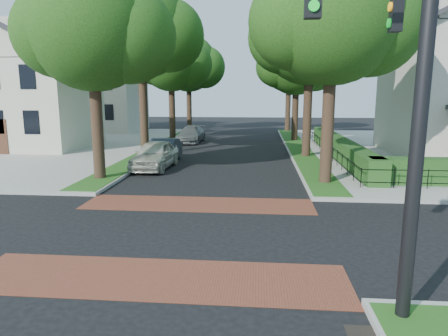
{
  "coord_description": "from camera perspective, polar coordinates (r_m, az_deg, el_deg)",
  "views": [
    {
      "loc": [
        2.32,
        -11.8,
        4.32
      ],
      "look_at": [
        1.08,
        2.51,
        1.6
      ],
      "focal_mm": 32.0,
      "sensor_mm": 36.0,
      "label": 1
    }
  ],
  "objects": [
    {
      "name": "crosswalk_far",
      "position": [
        15.78,
        -3.7,
        -5.17
      ],
      "size": [
        9.0,
        2.2,
        0.01
      ],
      "primitive_type": "cube",
      "color": "brown",
      "rests_on": "ground"
    },
    {
      "name": "grass_strip_nw",
      "position": [
        32.12,
        -9.0,
        3.15
      ],
      "size": [
        1.6,
        29.8,
        0.02
      ],
      "primitive_type": "cube",
      "color": "#184B15",
      "rests_on": "sidewalk_nw"
    },
    {
      "name": "parked_car_rear",
      "position": [
        35.34,
        -4.72,
        4.8
      ],
      "size": [
        2.18,
        4.88,
        1.39
      ],
      "primitive_type": "imported",
      "rotation": [
        0.0,
        0.0,
        -0.05
      ],
      "color": "slate",
      "rests_on": "ground"
    },
    {
      "name": "house_left_near",
      "position": [
        34.72,
        -26.41,
        10.82
      ],
      "size": [
        10.0,
        9.0,
        10.14
      ],
      "color": "beige",
      "rests_on": "sidewalk_nw"
    },
    {
      "name": "grass_strip_ne",
      "position": [
        31.33,
        10.57,
        2.91
      ],
      "size": [
        1.6,
        29.8,
        0.02
      ],
      "primitive_type": "cube",
      "color": "#184B15",
      "rests_on": "sidewalk_ne"
    },
    {
      "name": "parked_car_middle",
      "position": [
        25.15,
        -8.72,
        2.42
      ],
      "size": [
        1.63,
        4.54,
        1.49
      ],
      "primitive_type": "imported",
      "rotation": [
        0.0,
        0.0,
        -0.01
      ],
      "color": "#222C34",
      "rests_on": "ground"
    },
    {
      "name": "traffic_signal",
      "position": [
        7.83,
        24.71,
        12.61
      ],
      "size": [
        2.17,
        2.0,
        8.0
      ],
      "color": "black",
      "rests_on": "sidewalk_se"
    },
    {
      "name": "parked_car_front",
      "position": [
        23.27,
        -9.84,
        1.88
      ],
      "size": [
        2.15,
        4.84,
        1.62
      ],
      "primitive_type": "imported",
      "rotation": [
        0.0,
        0.0,
        -0.05
      ],
      "color": "#BBBBA8",
      "rests_on": "ground"
    },
    {
      "name": "house_left_far",
      "position": [
        47.29,
        -17.5,
        11.11
      ],
      "size": [
        10.0,
        9.0,
        10.14
      ],
      "color": "beige",
      "rests_on": "sidewalk_nw"
    },
    {
      "name": "tree_left_mid",
      "position": [
        28.41,
        -11.45,
        18.66
      ],
      "size": [
        8.0,
        6.88,
        11.48
      ],
      "color": "black",
      "rests_on": "sidewalk_nw"
    },
    {
      "name": "fence_main_road",
      "position": [
        27.44,
        14.54,
        2.59
      ],
      "size": [
        0.06,
        18.0,
        0.9
      ],
      "primitive_type": null,
      "color": "black",
      "rests_on": "sidewalk_ne"
    },
    {
      "name": "tree_left_back",
      "position": [
        45.8,
        -4.9,
        14.55
      ],
      "size": [
        7.75,
        6.66,
        10.44
      ],
      "color": "black",
      "rests_on": "sidewalk_nw"
    },
    {
      "name": "tree_left_far",
      "position": [
        36.94,
        -7.37,
        14.98
      ],
      "size": [
        7.0,
        6.02,
        9.86
      ],
      "color": "black",
      "rests_on": "sidewalk_nw"
    },
    {
      "name": "hedge_main_road",
      "position": [
        27.57,
        16.19,
        2.85
      ],
      "size": [
        1.0,
        18.0,
        1.2
      ],
      "primitive_type": "cube",
      "color": "#1E4819",
      "rests_on": "sidewalk_ne"
    },
    {
      "name": "tree_right_back",
      "position": [
        45.25,
        9.41,
        14.31
      ],
      "size": [
        7.5,
        6.45,
        10.2
      ],
      "color": "black",
      "rests_on": "sidewalk_ne"
    },
    {
      "name": "crosswalk_near",
      "position": [
        9.9,
        -9.46,
        -15.27
      ],
      "size": [
        9.0,
        2.2,
        0.01
      ],
      "primitive_type": "cube",
      "color": "brown",
      "rests_on": "ground"
    },
    {
      "name": "tree_right_far",
      "position": [
        36.26,
        10.48,
        14.64
      ],
      "size": [
        7.25,
        6.23,
        9.74
      ],
      "color": "black",
      "rests_on": "sidewalk_ne"
    },
    {
      "name": "ground",
      "position": [
        12.78,
        -5.88,
        -9.09
      ],
      "size": [
        120.0,
        120.0,
        0.0
      ],
      "primitive_type": "plane",
      "color": "black",
      "rests_on": "ground"
    },
    {
      "name": "storm_drain",
      "position": [
        8.29,
        19.34,
        -21.28
      ],
      "size": [
        0.65,
        0.45,
        0.01
      ],
      "primitive_type": "cube",
      "color": "black",
      "rests_on": "ground"
    },
    {
      "name": "tree_right_near",
      "position": [
        19.6,
        15.49,
        20.06
      ],
      "size": [
        7.75,
        6.67,
        10.66
      ],
      "color": "black",
      "rests_on": "sidewalk_ne"
    },
    {
      "name": "tree_left_near",
      "position": [
        20.75,
        -17.88,
        18.39
      ],
      "size": [
        7.5,
        6.45,
        10.2
      ],
      "color": "black",
      "rests_on": "sidewalk_nw"
    },
    {
      "name": "tree_right_mid",
      "position": [
        27.5,
        12.42,
        18.15
      ],
      "size": [
        8.25,
        7.09,
        11.22
      ],
      "color": "black",
      "rests_on": "sidewalk_ne"
    }
  ]
}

